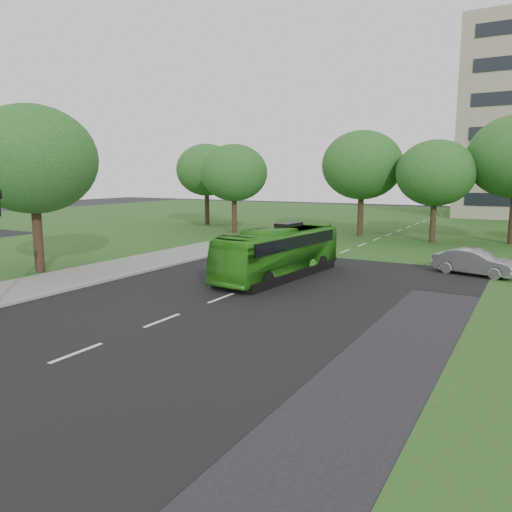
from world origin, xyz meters
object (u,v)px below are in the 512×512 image
at_px(tree_park_f, 206,170).
at_px(sedan, 475,262).
at_px(tree_park_b, 362,165).
at_px(tree_park_a, 234,173).
at_px(tree_side_near, 33,160).
at_px(tree_park_c, 436,173).
at_px(bus, 279,252).

bearing_deg(tree_park_f, sedan, -28.94).
height_order(tree_park_b, tree_park_f, tree_park_b).
distance_m(tree_park_a, tree_side_near, 22.35).
height_order(tree_park_c, bus, tree_park_c).
bearing_deg(tree_park_a, sedan, -26.16).
bearing_deg(bus, tree_park_c, 81.25).
relative_size(tree_park_f, sedan, 2.03).
bearing_deg(bus, tree_park_a, 133.25).
bearing_deg(sedan, tree_side_near, 131.38).
relative_size(tree_park_c, bus, 0.86).
relative_size(tree_park_a, tree_park_b, 0.89).
distance_m(tree_park_a, tree_park_f, 8.54).
bearing_deg(tree_park_c, tree_park_f, 172.37).
bearing_deg(tree_park_a, tree_side_near, -87.20).
bearing_deg(tree_park_a, bus, -51.49).
height_order(tree_park_c, tree_side_near, tree_side_near).
bearing_deg(sedan, bus, 135.77).
relative_size(tree_park_b, tree_park_c, 1.13).
height_order(tree_park_c, tree_park_f, tree_park_f).
distance_m(tree_park_a, tree_park_b, 11.78).
xyz_separation_m(tree_park_c, tree_park_f, (-24.61, 3.30, 0.43)).
relative_size(tree_park_b, bus, 0.98).
relative_size(tree_park_f, bus, 0.93).
relative_size(tree_park_a, tree_park_f, 0.94).
bearing_deg(tree_park_c, tree_park_a, -174.06).
bearing_deg(bus, sedan, 37.04).
bearing_deg(tree_park_b, tree_park_c, -12.08).
xyz_separation_m(tree_park_a, tree_park_b, (11.30, 3.24, 0.65)).
relative_size(tree_park_b, tree_park_f, 1.06).
xyz_separation_m(tree_park_c, bus, (-4.47, -18.61, -4.25)).
xyz_separation_m(tree_park_b, tree_park_c, (6.50, -1.39, -0.71)).
bearing_deg(tree_park_b, tree_park_a, -163.99).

